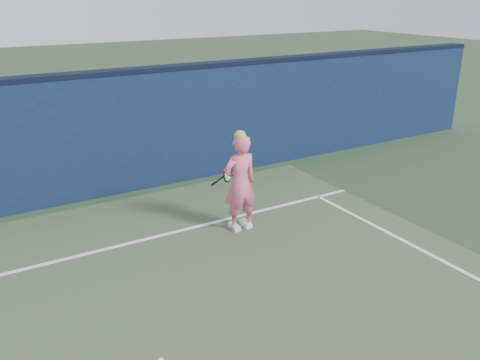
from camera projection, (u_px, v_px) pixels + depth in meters
backstop_wall at (50, 144)px, 10.00m from camera, size 24.00×0.40×2.50m
wall_cap at (41, 78)px, 9.54m from camera, size 24.00×0.42×0.10m
player at (240, 183)px, 9.01m from camera, size 0.65×0.42×1.85m
racket at (227, 175)px, 9.40m from camera, size 0.54×0.20×0.29m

